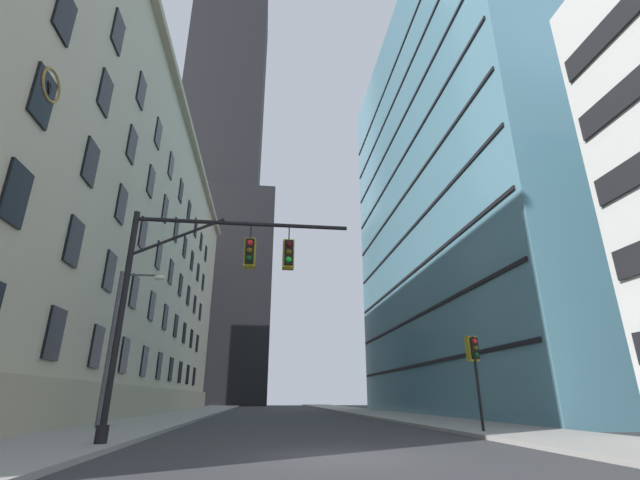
{
  "coord_description": "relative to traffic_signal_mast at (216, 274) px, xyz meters",
  "views": [
    {
      "loc": [
        -1.93,
        -11.97,
        1.4
      ],
      "look_at": [
        2.84,
        26.28,
        15.59
      ],
      "focal_mm": 24.13,
      "sensor_mm": 36.0,
      "label": 1
    }
  ],
  "objects": [
    {
      "name": "sidewalk_right",
      "position": [
        12.19,
        -2.52,
        -5.29
      ],
      "size": [
        5.0,
        160.0,
        0.15
      ],
      "primitive_type": "cube",
      "color": "gray",
      "rests_on": "ground"
    },
    {
      "name": "dark_skyscraper",
      "position": [
        -11.01,
        80.53,
        56.55
      ],
      "size": [
        26.97,
        26.97,
        211.68
      ],
      "color": "black",
      "rests_on": "ground"
    },
    {
      "name": "station_building",
      "position": [
        -15.25,
        23.85,
        8.91
      ],
      "size": [
        16.56,
        64.74,
        28.6
      ],
      "color": "#BCAF93",
      "rests_on": "ground"
    },
    {
      "name": "glass_office_midrise",
      "position": [
        24.0,
        22.82,
        16.08
      ],
      "size": [
        18.71,
        37.34,
        42.89
      ],
      "color": "teal",
      "rests_on": "ground"
    },
    {
      "name": "ground_plane",
      "position": [
        3.69,
        -2.52,
        -5.42
      ],
      "size": [
        102.0,
        160.0,
        0.1
      ],
      "primitive_type": "cube",
      "color": "#303033"
    },
    {
      "name": "street_lamppost",
      "position": [
        -5.21,
        7.37,
        -0.91
      ],
      "size": [
        2.21,
        0.32,
        7.21
      ],
      "color": "#47474C",
      "rests_on": "sidewalk_left"
    },
    {
      "name": "traffic_light_near_right",
      "position": [
        10.57,
        3.36,
        -2.21
      ],
      "size": [
        0.4,
        0.63,
        3.75
      ],
      "color": "black",
      "rests_on": "sidewalk_right"
    },
    {
      "name": "traffic_signal_mast",
      "position": [
        0.0,
        0.0,
        0.0
      ],
      "size": [
        7.61,
        0.63,
        7.36
      ],
      "color": "black",
      "rests_on": "sidewalk_left"
    }
  ]
}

